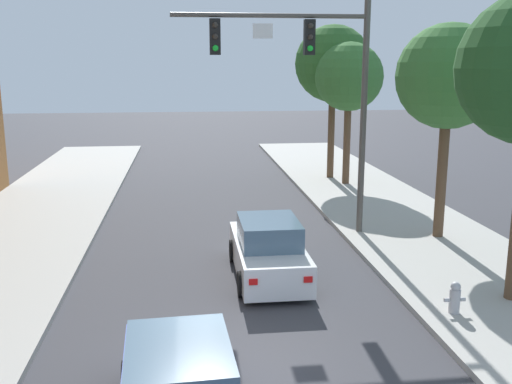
{
  "coord_description": "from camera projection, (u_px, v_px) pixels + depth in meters",
  "views": [
    {
      "loc": [
        -1.0,
        -9.66,
        5.54
      ],
      "look_at": [
        0.94,
        6.32,
        2.0
      ],
      "focal_mm": 40.97,
      "sensor_mm": 36.0,
      "label": 1
    }
  ],
  "objects": [
    {
      "name": "street_tree_second",
      "position": [
        449.0,
        78.0,
        17.62
      ],
      "size": [
        3.19,
        3.19,
        6.61
      ],
      "color": "brown",
      "rests_on": "sidewalk_right"
    },
    {
      "name": "street_tree_third",
      "position": [
        349.0,
        78.0,
        25.91
      ],
      "size": [
        3.05,
        3.05,
        6.36
      ],
      "color": "brown",
      "rests_on": "sidewalk_right"
    },
    {
      "name": "traffic_signal_mast",
      "position": [
        312.0,
        71.0,
        17.92
      ],
      "size": [
        6.07,
        0.38,
        7.5
      ],
      "color": "#514C47",
      "rests_on": "sidewalk_right"
    },
    {
      "name": "street_tree_farthest",
      "position": [
        333.0,
        64.0,
        27.22
      ],
      "size": [
        3.57,
        3.57,
        7.19
      ],
      "color": "brown",
      "rests_on": "sidewalk_right"
    },
    {
      "name": "ground_plane",
      "position": [
        247.0,
        374.0,
        10.67
      ],
      "size": [
        120.0,
        120.0,
        0.0
      ],
      "primitive_type": "plane",
      "color": "#38383D"
    },
    {
      "name": "car_lead_white",
      "position": [
        268.0,
        251.0,
        15.38
      ],
      "size": [
        1.84,
        4.24,
        1.6
      ],
      "color": "silver",
      "rests_on": "ground"
    },
    {
      "name": "fire_hydrant",
      "position": [
        455.0,
        297.0,
        12.85
      ],
      "size": [
        0.48,
        0.24,
        0.72
      ],
      "color": "#B2B2B7",
      "rests_on": "sidewalk_right"
    }
  ]
}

